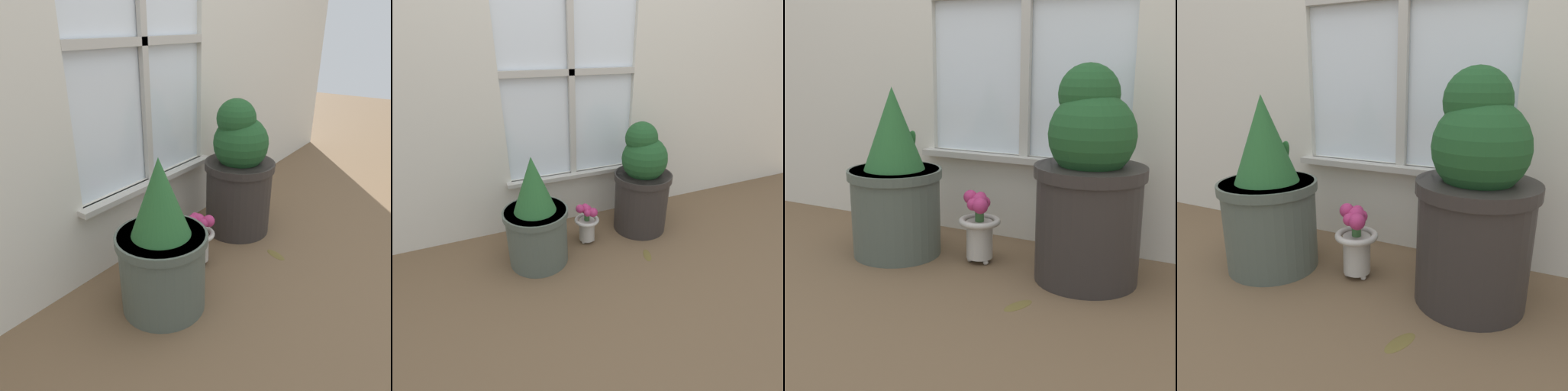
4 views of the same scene
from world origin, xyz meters
The scene contains 6 objects.
ground_plane centered at (0.00, 0.00, 0.00)m, with size 10.00×10.00×0.00m, color brown.
wall_with_window centered at (0.00, 0.56, 1.26)m, with size 4.40×0.10×2.50m.
potted_plant_left centered at (-0.35, 0.17, 0.26)m, with size 0.34×0.34×0.62m.
potted_plant_right centered at (0.35, 0.26, 0.32)m, with size 0.36×0.36×0.70m.
flower_vase centered at (-0.03, 0.23, 0.14)m, with size 0.15×0.15×0.26m.
fallen_leaf centered at (0.24, -0.03, 0.00)m, with size 0.08×0.12×0.01m.
Camera 2 is at (-0.63, -1.22, 1.11)m, focal length 28.00 mm.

